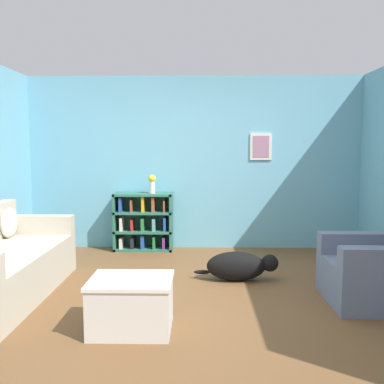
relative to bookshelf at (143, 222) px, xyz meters
The scene contains 7 objects.
ground_plane 2.22m from the bookshelf, 69.52° to the right, with size 14.00×14.00×0.00m, color brown.
wall_back 1.19m from the bookshelf, 15.17° to the left, with size 5.60×0.13×2.60m.
bookshelf is the anchor object (origin of this frame).
recliner_chair 3.44m from the bookshelf, 38.77° to the right, with size 0.97×0.86×1.00m.
coffee_table 2.86m from the bookshelf, 84.50° to the right, with size 0.69×0.55×0.45m.
dog 1.98m from the bookshelf, 48.47° to the right, with size 0.98×0.30×0.34m.
vase 0.61m from the bookshelf, ahead, with size 0.11×0.11×0.28m.
Camera 1 is at (0.09, -4.27, 1.54)m, focal length 40.00 mm.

